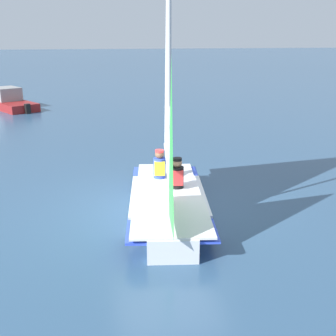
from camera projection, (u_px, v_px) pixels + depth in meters
ground_plane at (168, 213)px, 9.49m from camera, size 260.00×260.00×0.00m
sailboat_main at (168, 180)px, 9.33m from camera, size 4.72×2.40×5.70m
sailor_helm at (177, 180)px, 9.69m from camera, size 0.38×0.35×1.16m
sailor_crew at (160, 171)px, 10.37m from camera, size 0.38×0.35×1.16m
motorboat_distant at (9, 101)px, 23.16m from camera, size 4.43×3.45×1.12m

